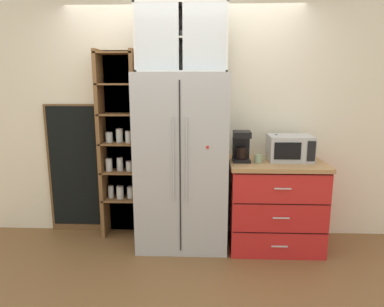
{
  "coord_description": "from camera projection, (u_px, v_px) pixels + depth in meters",
  "views": [
    {
      "loc": [
        0.24,
        -3.44,
        1.71
      ],
      "look_at": [
        0.1,
        0.04,
        0.99
      ],
      "focal_mm": 32.36,
      "sensor_mm": 36.0,
      "label": 1
    }
  ],
  "objects": [
    {
      "name": "bottle_clear",
      "position": [
        276.0,
        149.0,
        3.58
      ],
      "size": [
        0.07,
        0.07,
        0.26
      ],
      "color": "silver",
      "rests_on": "counter_cabinet"
    },
    {
      "name": "chalkboard_menu",
      "position": [
        74.0,
        169.0,
        3.94
      ],
      "size": [
        0.6,
        0.04,
        1.47
      ],
      "color": "brown",
      "rests_on": "ground"
    },
    {
      "name": "refrigerator",
      "position": [
        182.0,
        162.0,
        3.57
      ],
      "size": [
        0.92,
        0.65,
        1.8
      ],
      "color": "#B7BABF",
      "rests_on": "ground"
    },
    {
      "name": "upper_cabinet",
      "position": [
        182.0,
        39.0,
        3.37
      ],
      "size": [
        0.88,
        0.32,
        0.64
      ],
      "color": "silver",
      "rests_on": "refrigerator"
    },
    {
      "name": "ground_plane",
      "position": [
        183.0,
        244.0,
        3.72
      ],
      "size": [
        10.69,
        10.69,
        0.0
      ],
      "primitive_type": "plane",
      "color": "brown"
    },
    {
      "name": "counter_cabinet",
      "position": [
        274.0,
        204.0,
        3.62
      ],
      "size": [
        0.96,
        0.68,
        0.92
      ],
      "color": "red",
      "rests_on": "ground"
    },
    {
      "name": "pantry_shelf_column",
      "position": [
        120.0,
        146.0,
        3.82
      ],
      "size": [
        0.46,
        0.28,
        2.04
      ],
      "color": "brown",
      "rests_on": "ground"
    },
    {
      "name": "mug_sage",
      "position": [
        259.0,
        159.0,
        3.45
      ],
      "size": [
        0.11,
        0.08,
        0.09
      ],
      "color": "#8CA37F",
      "rests_on": "counter_cabinet"
    },
    {
      "name": "microwave",
      "position": [
        290.0,
        148.0,
        3.54
      ],
      "size": [
        0.44,
        0.33,
        0.26
      ],
      "color": "#B7BABF",
      "rests_on": "counter_cabinet"
    },
    {
      "name": "wall_back_cream",
      "position": [
        184.0,
        122.0,
        3.85
      ],
      "size": [
        4.99,
        0.1,
        2.55
      ],
      "primitive_type": "cube",
      "color": "silver",
      "rests_on": "ground"
    },
    {
      "name": "coffee_maker",
      "position": [
        241.0,
        146.0,
        3.51
      ],
      "size": [
        0.17,
        0.2,
        0.31
      ],
      "color": "black",
      "rests_on": "counter_cabinet"
    }
  ]
}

